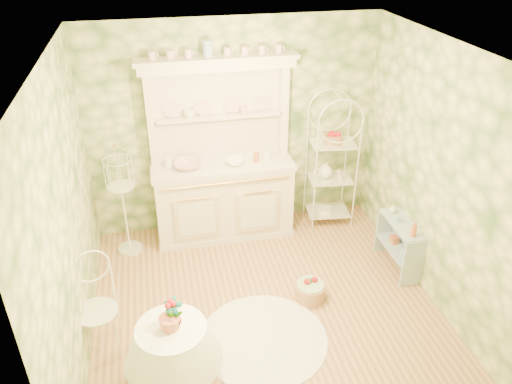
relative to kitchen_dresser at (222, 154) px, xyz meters
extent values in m
plane|color=tan|center=(0.20, -1.52, -1.15)|extent=(3.60, 3.60, 0.00)
plane|color=white|center=(0.20, -1.52, 1.56)|extent=(3.60, 3.60, 0.00)
plane|color=beige|center=(-1.60, -1.52, 0.21)|extent=(3.60, 3.60, 0.00)
plane|color=beige|center=(2.00, -1.52, 0.21)|extent=(3.60, 3.60, 0.00)
plane|color=beige|center=(0.20, 0.28, 0.21)|extent=(3.60, 3.60, 0.00)
plane|color=beige|center=(0.20, -3.32, 0.21)|extent=(3.60, 3.60, 0.00)
cube|color=white|center=(0.00, 0.00, 0.00)|extent=(1.87, 0.61, 2.29)
cube|color=white|center=(1.42, -0.01, -0.24)|extent=(0.60, 0.46, 1.80)
cube|color=#97B0C0|center=(1.88, -1.16, -0.82)|extent=(0.32, 0.76, 0.64)
cylinder|color=white|center=(-0.81, -2.35, -0.81)|extent=(0.62, 0.62, 0.66)
cube|color=white|center=(-1.48, -1.72, -0.75)|extent=(0.44, 0.44, 0.80)
cube|color=white|center=(-1.23, -0.14, -0.43)|extent=(0.36, 0.36, 1.44)
cylinder|color=#AD7C57|center=(0.71, -1.48, -1.02)|extent=(0.47, 0.47, 0.25)
cylinder|color=white|center=(0.07, -1.96, -1.14)|extent=(1.68, 1.68, 0.01)
imported|color=white|center=(-0.42, -0.02, -0.13)|extent=(0.36, 0.36, 0.08)
imported|color=white|center=(0.14, -0.05, -0.13)|extent=(0.26, 0.26, 0.07)
imported|color=white|center=(-0.35, 0.16, 0.47)|extent=(0.16, 0.16, 0.10)
imported|color=white|center=(0.30, 0.16, 0.47)|extent=(0.11, 0.11, 0.10)
imported|color=#3F7238|center=(-0.77, -2.35, -0.30)|extent=(0.18, 0.14, 0.31)
imported|color=#B35B30|center=(1.87, -1.41, -0.46)|extent=(0.08, 0.08, 0.18)
imported|color=#83A5C9|center=(1.84, -1.12, -0.49)|extent=(0.05, 0.05, 0.10)
imported|color=silver|center=(1.87, -0.91, -0.50)|extent=(0.10, 0.10, 0.11)
camera|label=1|loc=(-0.76, -5.46, 2.58)|focal=35.00mm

